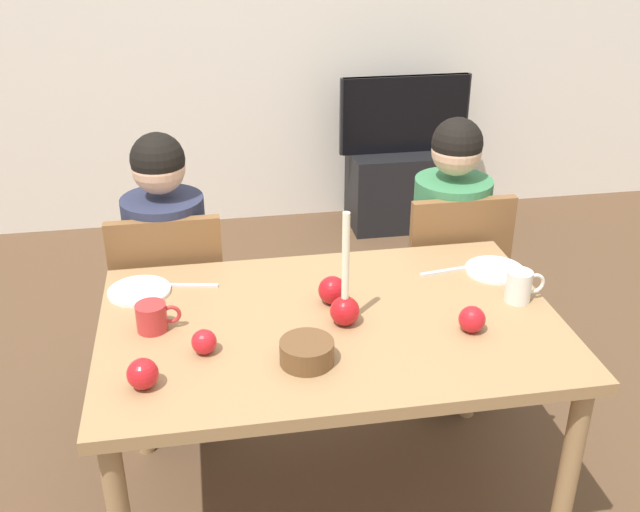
{
  "coord_description": "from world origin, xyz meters",
  "views": [
    {
      "loc": [
        -0.36,
        -1.91,
        1.94
      ],
      "look_at": [
        0.0,
        0.2,
        0.87
      ],
      "focal_mm": 41.75,
      "sensor_mm": 36.0,
      "label": 1
    }
  ],
  "objects_px": {
    "plate_left": "(139,291)",
    "apple_far_edge": "(332,290)",
    "mug_left": "(153,317)",
    "apple_by_right_mug": "(143,374)",
    "chair_left": "(172,303)",
    "dining_table": "(331,343)",
    "apple_near_candle": "(204,342)",
    "bowl_walnuts": "(307,352)",
    "plate_right": "(495,270)",
    "tv_stand": "(401,188)",
    "person_right_child": "(447,263)",
    "candle_centerpiece": "(345,303)",
    "apple_by_left_plate": "(472,319)",
    "mug_right": "(520,286)",
    "person_left_child": "(170,286)",
    "chair_right": "(448,280)",
    "tv": "(405,114)"
  },
  "relations": [
    {
      "from": "tv_stand",
      "to": "bowl_walnuts",
      "type": "height_order",
      "value": "bowl_walnuts"
    },
    {
      "from": "chair_left",
      "to": "tv_stand",
      "type": "bearing_deg",
      "value": 50.77
    },
    {
      "from": "person_right_child",
      "to": "candle_centerpiece",
      "type": "bearing_deg",
      "value": -130.04
    },
    {
      "from": "plate_right",
      "to": "apple_near_candle",
      "type": "height_order",
      "value": "apple_near_candle"
    },
    {
      "from": "tv",
      "to": "candle_centerpiece",
      "type": "distance_m",
      "value": 2.48
    },
    {
      "from": "mug_right",
      "to": "apple_near_candle",
      "type": "distance_m",
      "value": 1.01
    },
    {
      "from": "apple_far_edge",
      "to": "mug_right",
      "type": "bearing_deg",
      "value": -8.47
    },
    {
      "from": "bowl_walnuts",
      "to": "apple_far_edge",
      "type": "relative_size",
      "value": 1.7
    },
    {
      "from": "bowl_walnuts",
      "to": "apple_near_candle",
      "type": "distance_m",
      "value": 0.29
    },
    {
      "from": "apple_near_candle",
      "to": "tv_stand",
      "type": "bearing_deg",
      "value": 62.36
    },
    {
      "from": "tv_stand",
      "to": "plate_left",
      "type": "distance_m",
      "value": 2.55
    },
    {
      "from": "bowl_walnuts",
      "to": "apple_by_right_mug",
      "type": "distance_m",
      "value": 0.44
    },
    {
      "from": "mug_left",
      "to": "apple_by_right_mug",
      "type": "bearing_deg",
      "value": -93.56
    },
    {
      "from": "dining_table",
      "to": "apple_near_candle",
      "type": "bearing_deg",
      "value": -163.7
    },
    {
      "from": "mug_left",
      "to": "bowl_walnuts",
      "type": "bearing_deg",
      "value": -29.96
    },
    {
      "from": "person_right_child",
      "to": "mug_left",
      "type": "height_order",
      "value": "person_right_child"
    },
    {
      "from": "tv_stand",
      "to": "plate_right",
      "type": "xyz_separation_m",
      "value": [
        -0.27,
        -2.08,
        0.52
      ]
    },
    {
      "from": "apple_by_left_plate",
      "to": "mug_left",
      "type": "bearing_deg",
      "value": 169.76
    },
    {
      "from": "person_left_child",
      "to": "plate_left",
      "type": "relative_size",
      "value": 5.79
    },
    {
      "from": "plate_right",
      "to": "apple_by_right_mug",
      "type": "distance_m",
      "value": 1.25
    },
    {
      "from": "apple_by_right_mug",
      "to": "apple_far_edge",
      "type": "relative_size",
      "value": 0.94
    },
    {
      "from": "dining_table",
      "to": "apple_far_edge",
      "type": "height_order",
      "value": "apple_far_edge"
    },
    {
      "from": "chair_left",
      "to": "apple_by_right_mug",
      "type": "distance_m",
      "value": 0.9
    },
    {
      "from": "dining_table",
      "to": "person_left_child",
      "type": "relative_size",
      "value": 1.19
    },
    {
      "from": "mug_left",
      "to": "apple_near_candle",
      "type": "xyz_separation_m",
      "value": [
        0.15,
        -0.15,
        -0.01
      ]
    },
    {
      "from": "dining_table",
      "to": "person_left_child",
      "type": "distance_m",
      "value": 0.82
    },
    {
      "from": "apple_by_right_mug",
      "to": "plate_left",
      "type": "bearing_deg",
      "value": 93.87
    },
    {
      "from": "chair_right",
      "to": "plate_left",
      "type": "distance_m",
      "value": 1.25
    },
    {
      "from": "person_left_child",
      "to": "apple_by_right_mug",
      "type": "distance_m",
      "value": 0.92
    },
    {
      "from": "person_right_child",
      "to": "tv",
      "type": "relative_size",
      "value": 1.48
    },
    {
      "from": "bowl_walnuts",
      "to": "plate_left",
      "type": "bearing_deg",
      "value": 134.78
    },
    {
      "from": "dining_table",
      "to": "chair_right",
      "type": "height_order",
      "value": "chair_right"
    },
    {
      "from": "person_right_child",
      "to": "bowl_walnuts",
      "type": "distance_m",
      "value": 1.12
    },
    {
      "from": "mug_left",
      "to": "dining_table",
      "type": "bearing_deg",
      "value": -3.94
    },
    {
      "from": "mug_left",
      "to": "apple_by_right_mug",
      "type": "relative_size",
      "value": 1.58
    },
    {
      "from": "plate_left",
      "to": "apple_far_edge",
      "type": "relative_size",
      "value": 2.26
    },
    {
      "from": "tv",
      "to": "plate_right",
      "type": "distance_m",
      "value": 2.1
    },
    {
      "from": "apple_by_left_plate",
      "to": "apple_by_right_mug",
      "type": "xyz_separation_m",
      "value": [
        -0.95,
        -0.12,
        0.0
      ]
    },
    {
      "from": "chair_right",
      "to": "plate_right",
      "type": "bearing_deg",
      "value": -87.87
    },
    {
      "from": "plate_left",
      "to": "chair_left",
      "type": "bearing_deg",
      "value": 76.41
    },
    {
      "from": "person_right_child",
      "to": "apple_far_edge",
      "type": "xyz_separation_m",
      "value": [
        -0.57,
        -0.54,
        0.23
      ]
    },
    {
      "from": "chair_left",
      "to": "mug_right",
      "type": "bearing_deg",
      "value": -27.94
    },
    {
      "from": "person_right_child",
      "to": "person_left_child",
      "type": "bearing_deg",
      "value": 180.0
    },
    {
      "from": "mug_left",
      "to": "apple_by_right_mug",
      "type": "distance_m",
      "value": 0.29
    },
    {
      "from": "chair_right",
      "to": "tv",
      "type": "distance_m",
      "value": 1.73
    },
    {
      "from": "tv_stand",
      "to": "apple_near_candle",
      "type": "height_order",
      "value": "apple_near_candle"
    },
    {
      "from": "chair_left",
      "to": "candle_centerpiece",
      "type": "bearing_deg",
      "value": -49.66
    },
    {
      "from": "tv_stand",
      "to": "mug_left",
      "type": "height_order",
      "value": "mug_left"
    },
    {
      "from": "plate_right",
      "to": "apple_near_candle",
      "type": "distance_m",
      "value": 1.05
    },
    {
      "from": "tv_stand",
      "to": "apple_by_left_plate",
      "type": "height_order",
      "value": "apple_by_left_plate"
    }
  ]
}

